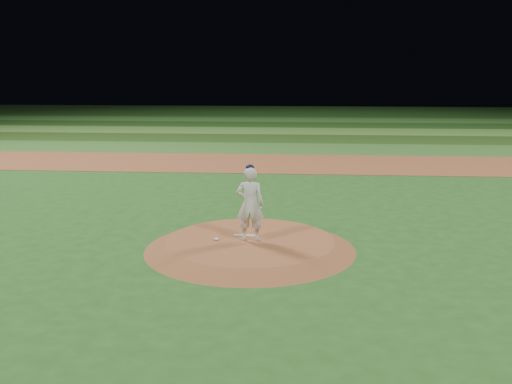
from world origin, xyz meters
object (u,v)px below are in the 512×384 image
Objects in this scene: pitchers_mound at (250,244)px; pitcher_on_mound at (250,204)px; pitching_rubber at (245,236)px; rosin_bag at (216,239)px.

pitcher_on_mound is at bearing -82.49° from pitchers_mound.
pitching_rubber is 4.96× the size of rosin_bag.
pitcher_on_mound reaches higher than pitching_rubber.
pitcher_on_mound is (0.88, 0.05, 0.95)m from rosin_bag.
rosin_bag is at bearing -147.62° from pitching_rubber.
pitcher_on_mound is (0.17, -0.38, 0.97)m from pitching_rubber.
pitching_rubber is 0.30× the size of pitcher_on_mound.
pitchers_mound is at bearing 6.72° from rosin_bag.
pitcher_on_mound is (0.01, -0.06, 1.11)m from pitchers_mound.
pitching_rubber is at bearing 31.16° from rosin_bag.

